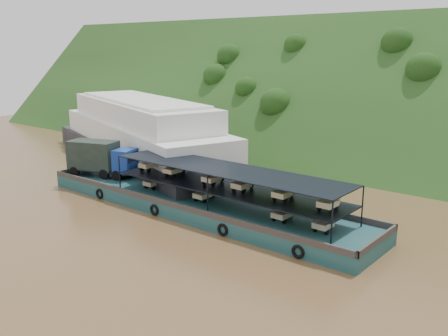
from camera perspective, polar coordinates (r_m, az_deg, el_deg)
The scene contains 4 objects.
ground at distance 46.70m, azimuth -0.44°, elevation -4.86°, with size 160.00×160.00×0.00m, color brown.
hillside at distance 76.97m, azimuth 17.00°, elevation 1.92°, with size 140.00×28.00×28.00m, color #1B3714.
cargo_barge at distance 47.41m, azimuth -4.68°, elevation -3.03°, with size 35.00×7.18×5.00m.
passenger_ferry at distance 65.90m, azimuth -9.38°, elevation 3.70°, with size 42.98×23.80×8.48m.
Camera 1 is at (28.41, -34.00, 14.76)m, focal length 40.00 mm.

